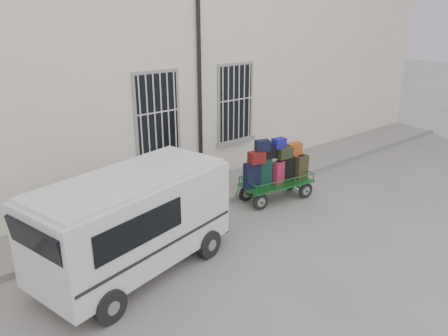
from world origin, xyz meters
TOP-DOWN VIEW (x-y plane):
  - ground at (0.00, 0.00)m, footprint 80.00×80.00m
  - building at (0.00, 5.50)m, footprint 24.00×5.15m
  - sidewalk at (0.00, 2.20)m, footprint 24.00×1.70m
  - luggage_cart at (1.82, 0.77)m, footprint 2.33×1.18m
  - van at (-2.79, 0.11)m, footprint 4.21×2.48m

SIDE VIEW (x-z plane):
  - ground at x=0.00m, z-range 0.00..0.00m
  - sidewalk at x=0.00m, z-range 0.00..0.15m
  - luggage_cart at x=1.82m, z-range 0.02..1.76m
  - van at x=-2.79m, z-range 0.14..2.14m
  - building at x=0.00m, z-range 0.00..6.00m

